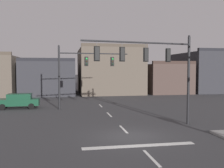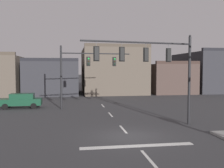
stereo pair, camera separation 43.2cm
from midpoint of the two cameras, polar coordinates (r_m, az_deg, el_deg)
name	(u,v)px [view 2 (the right image)]	position (r m, az deg, el deg)	size (l,w,h in m)	color
ground_plane	(130,137)	(16.51, 4.69, -11.60)	(400.00, 400.00, 0.00)	#353538
stop_bar_paint	(138,146)	(14.65, 6.59, -13.53)	(6.40, 0.50, 0.01)	silver
lane_centreline	(123,129)	(18.40, 3.20, -10.03)	(0.16, 26.40, 0.01)	silver
signal_mast_near_side	(154,62)	(19.00, 10.08, 4.88)	(8.44, 1.39, 6.85)	black
signal_mast_far_side	(82,67)	(27.84, -6.22, 3.73)	(7.67, 0.87, 6.79)	black
car_lot_nearside	(21,100)	(29.67, -19.17, -3.46)	(4.48, 1.97, 1.61)	#143D28
building_row	(121,74)	(47.19, 2.31, 2.22)	(50.12, 13.86, 8.34)	brown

